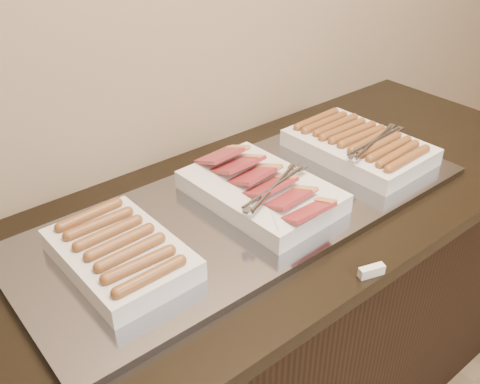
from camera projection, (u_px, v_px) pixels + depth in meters
name	position (u px, v px, depth m)	size (l,w,h in m)	color
counter	(254.00, 329.00, 1.63)	(2.06, 0.76, 0.90)	black
warming_tray	(249.00, 208.00, 1.37)	(1.20, 0.50, 0.02)	gray
dish_left	(120.00, 252.00, 1.16)	(0.23, 0.34, 0.07)	silver
dish_center	(261.00, 190.00, 1.37)	(0.28, 0.41, 0.09)	silver
dish_right	(360.00, 145.00, 1.58)	(0.28, 0.40, 0.08)	silver
label_holder	(371.00, 271.00, 1.16)	(0.06, 0.02, 0.02)	silver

